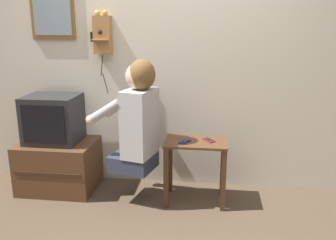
{
  "coord_description": "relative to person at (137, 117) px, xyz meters",
  "views": [
    {
      "loc": [
        0.48,
        -2.15,
        1.58
      ],
      "look_at": [
        0.11,
        0.77,
        0.77
      ],
      "focal_mm": 38.0,
      "sensor_mm": 36.0,
      "label": 1
    }
  ],
  "objects": [
    {
      "name": "wall_back",
      "position": [
        0.15,
        0.46,
        0.48
      ],
      "size": [
        6.8,
        0.05,
        2.55
      ],
      "color": "beige",
      "rests_on": "ground_plane"
    },
    {
      "name": "side_table",
      "position": [
        0.51,
        0.07,
        -0.36
      ],
      "size": [
        0.54,
        0.36,
        0.58
      ],
      "color": "#51331E",
      "rests_on": "ground_plane"
    },
    {
      "name": "person",
      "position": [
        0.0,
        0.0,
        0.0
      ],
      "size": [
        0.63,
        0.48,
        0.99
      ],
      "rotation": [
        0.0,
        0.0,
        1.32
      ],
      "color": "#2D3347",
      "rests_on": "ground_plane"
    },
    {
      "name": "tv_stand",
      "position": [
        -0.82,
        0.15,
        -0.56
      ],
      "size": [
        0.71,
        0.53,
        0.48
      ],
      "color": "#51331E",
      "rests_on": "ground_plane"
    },
    {
      "name": "television",
      "position": [
        -0.85,
        0.17,
        -0.09
      ],
      "size": [
        0.49,
        0.41,
        0.45
      ],
      "color": "#232326",
      "rests_on": "tv_stand"
    },
    {
      "name": "wall_phone_antique",
      "position": [
        -0.39,
        0.38,
        0.68
      ],
      "size": [
        0.2,
        0.18,
        0.77
      ],
      "color": "#9E6B3D"
    },
    {
      "name": "framed_picture",
      "position": [
        -0.88,
        0.43,
        0.91
      ],
      "size": [
        0.43,
        0.03,
        0.55
      ],
      "color": "brown"
    },
    {
      "name": "cell_phone_held",
      "position": [
        0.41,
        0.02,
        -0.21
      ],
      "size": [
        0.11,
        0.14,
        0.01
      ],
      "rotation": [
        0.0,
        0.0,
        -0.47
      ],
      "color": "navy",
      "rests_on": "side_table"
    },
    {
      "name": "cell_phone_spare",
      "position": [
        0.62,
        0.09,
        -0.21
      ],
      "size": [
        0.12,
        0.14,
        0.01
      ],
      "rotation": [
        0.0,
        0.0,
        0.64
      ],
      "color": "maroon",
      "rests_on": "side_table"
    }
  ]
}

